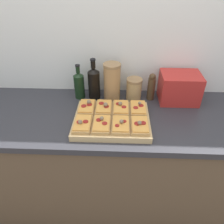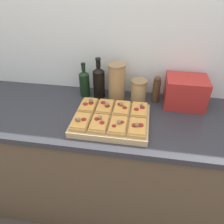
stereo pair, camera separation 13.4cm
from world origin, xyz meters
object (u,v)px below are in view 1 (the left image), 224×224
at_px(wine_bottle, 94,83).
at_px(grain_jar_tall, 112,82).
at_px(grain_jar_short, 134,89).
at_px(toaster_oven, 179,88).
at_px(pepper_mill, 151,87).
at_px(olive_oil_bottle, 79,85).
at_px(cutting_board, 112,120).

bearing_deg(wine_bottle, grain_jar_tall, -0.00).
bearing_deg(grain_jar_short, toaster_oven, -2.04).
height_order(grain_jar_tall, pepper_mill, grain_jar_tall).
distance_m(grain_jar_short, pepper_mill, 0.12).
bearing_deg(olive_oil_bottle, grain_jar_tall, 0.00).
height_order(grain_jar_tall, grain_jar_short, grain_jar_tall).
distance_m(wine_bottle, grain_jar_short, 0.29).
relative_size(olive_oil_bottle, grain_jar_short, 1.63).
distance_m(cutting_board, toaster_oven, 0.54).
bearing_deg(olive_oil_bottle, pepper_mill, -0.00).
distance_m(cutting_board, grain_jar_short, 0.33).
distance_m(cutting_board, grain_jar_tall, 0.32).
height_order(pepper_mill, toaster_oven, toaster_oven).
relative_size(cutting_board, grain_jar_short, 2.96).
xyz_separation_m(grain_jar_tall, toaster_oven, (0.47, -0.01, -0.03)).
bearing_deg(olive_oil_bottle, toaster_oven, -0.91).
bearing_deg(grain_jar_short, pepper_mill, -0.00).
relative_size(cutting_board, toaster_oven, 1.57).
xyz_separation_m(grain_jar_short, pepper_mill, (0.12, -0.00, 0.02)).
bearing_deg(toaster_oven, grain_jar_tall, 178.64).
bearing_deg(wine_bottle, toaster_oven, -1.07).
relative_size(pepper_mill, toaster_oven, 0.68).
height_order(olive_oil_bottle, toaster_oven, olive_oil_bottle).
relative_size(wine_bottle, toaster_oven, 1.02).
relative_size(wine_bottle, grain_jar_tall, 1.12).
height_order(olive_oil_bottle, grain_jar_short, olive_oil_bottle).
xyz_separation_m(wine_bottle, grain_jar_short, (0.28, -0.00, -0.04)).
xyz_separation_m(wine_bottle, toaster_oven, (0.59, -0.01, -0.02)).
height_order(grain_jar_tall, toaster_oven, grain_jar_tall).
height_order(olive_oil_bottle, pepper_mill, olive_oil_bottle).
relative_size(cutting_board, olive_oil_bottle, 1.81).
relative_size(cutting_board, wine_bottle, 1.55).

